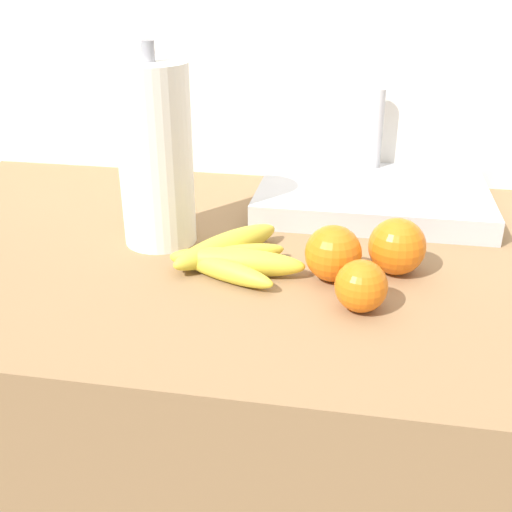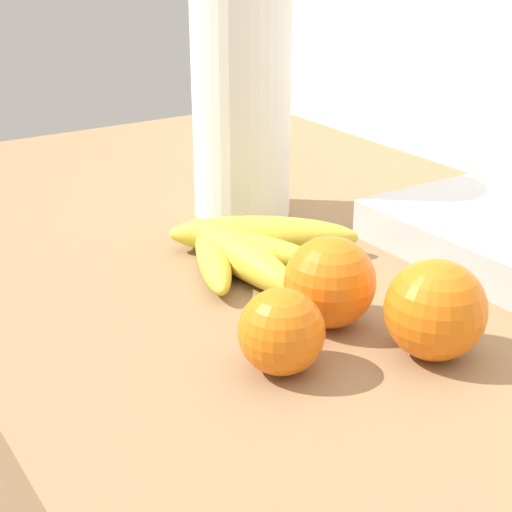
{
  "view_description": "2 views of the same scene",
  "coord_description": "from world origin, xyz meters",
  "px_view_note": "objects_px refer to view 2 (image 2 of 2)",
  "views": [
    {
      "loc": [
        0.1,
        -0.88,
        1.35
      ],
      "look_at": [
        -0.03,
        -0.1,
        0.97
      ],
      "focal_mm": 43.4,
      "sensor_mm": 36.0,
      "label": 1
    },
    {
      "loc": [
        0.56,
        -0.47,
        1.27
      ],
      "look_at": [
        0.02,
        -0.12,
        0.99
      ],
      "focal_mm": 54.72,
      "sensor_mm": 36.0,
      "label": 2
    }
  ],
  "objects_px": {
    "banana_bunch": "(244,247)",
    "paper_towel_roll": "(241,97)",
    "orange_center": "(281,332)",
    "orange_back_left": "(330,282)",
    "orange_back_right": "(435,310)"
  },
  "relations": [
    {
      "from": "orange_back_right",
      "to": "orange_back_left",
      "type": "bearing_deg",
      "value": -157.18
    },
    {
      "from": "paper_towel_roll",
      "to": "orange_back_left",
      "type": "bearing_deg",
      "value": -17.12
    },
    {
      "from": "orange_center",
      "to": "paper_towel_roll",
      "type": "relative_size",
      "value": 0.22
    },
    {
      "from": "orange_back_right",
      "to": "paper_towel_roll",
      "type": "bearing_deg",
      "value": 172.39
    },
    {
      "from": "orange_center",
      "to": "orange_back_right",
      "type": "bearing_deg",
      "value": 67.84
    },
    {
      "from": "banana_bunch",
      "to": "paper_towel_roll",
      "type": "xyz_separation_m",
      "value": [
        -0.13,
        0.08,
        0.12
      ]
    },
    {
      "from": "banana_bunch",
      "to": "orange_center",
      "type": "bearing_deg",
      "value": -24.33
    },
    {
      "from": "orange_back_left",
      "to": "paper_towel_roll",
      "type": "distance_m",
      "value": 0.32
    },
    {
      "from": "banana_bunch",
      "to": "orange_back_left",
      "type": "bearing_deg",
      "value": -2.8
    },
    {
      "from": "banana_bunch",
      "to": "paper_towel_roll",
      "type": "height_order",
      "value": "paper_towel_roll"
    },
    {
      "from": "orange_center",
      "to": "orange_back_right",
      "type": "height_order",
      "value": "orange_back_right"
    },
    {
      "from": "banana_bunch",
      "to": "orange_back_left",
      "type": "distance_m",
      "value": 0.15
    },
    {
      "from": "orange_center",
      "to": "paper_towel_roll",
      "type": "bearing_deg",
      "value": 152.81
    },
    {
      "from": "banana_bunch",
      "to": "paper_towel_roll",
      "type": "distance_m",
      "value": 0.2
    },
    {
      "from": "orange_back_right",
      "to": "paper_towel_roll",
      "type": "height_order",
      "value": "paper_towel_roll"
    }
  ]
}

